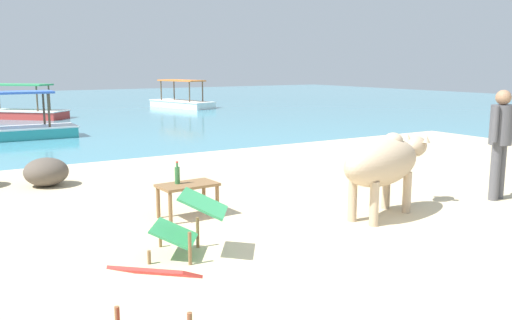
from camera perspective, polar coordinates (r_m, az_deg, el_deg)
The scene contains 12 objects.
sand_beach at distance 6.14m, azimuth 12.79°, elevation -9.29°, with size 18.00×14.00×0.04m, color #CCB78E.
water_surface at distance 26.50m, azimuth -22.76°, elevation 4.85°, with size 60.00×36.00×0.03m, color teal.
cow at distance 7.27m, azimuth 13.28°, elevation -0.25°, with size 1.96×0.96×1.09m.
low_bench_table at distance 7.16m, azimuth -7.18°, elevation -3.06°, with size 0.78×0.48×0.45m.
bottle at distance 7.13m, azimuth -8.26°, elevation -1.54°, with size 0.07×0.07×0.30m.
deck_chair_near at distance 5.72m, azimuth -7.08°, elevation -6.29°, with size 0.93×0.87×0.68m.
deck_chair_far at distance 3.82m, azimuth -11.09°, elevation -14.87°, with size 0.91×0.92×0.68m.
person_standing at distance 8.72m, azimuth 24.26°, elevation 2.31°, with size 0.50×0.32×1.62m.
shore_rock_large at distance 9.59m, azimuth -21.15°, elevation -1.17°, with size 0.71×0.67×0.47m, color brown.
boat_white at distance 26.00m, azimuth -7.80°, elevation 6.09°, with size 2.00×3.84×1.29m.
boat_red at distance 22.35m, azimuth -23.66°, elevation 4.72°, with size 3.45×3.37×1.29m.
boat_teal at distance 16.13m, azimuth -24.81°, elevation 2.92°, with size 3.69×1.23×1.29m.
Camera 1 is at (-4.10, -4.10, 2.02)m, focal length 38.14 mm.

